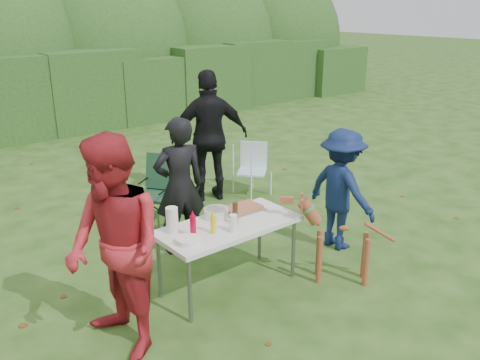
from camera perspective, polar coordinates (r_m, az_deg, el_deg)
ground at (r=5.73m, az=0.81°, el=-10.99°), size 80.00×80.00×0.00m
hedge_row at (r=12.38m, az=-23.89°, el=8.18°), size 22.00×1.40×1.70m
folding_table at (r=5.27m, az=-1.30°, el=-5.45°), size 1.50×0.70×0.74m
person_cook at (r=6.04m, az=-6.81°, el=-0.71°), size 0.69×0.54×1.68m
person_red_jacket at (r=4.35m, az=-13.87°, el=-7.57°), size 0.77×0.97×1.94m
person_black_puffy at (r=7.66m, az=-3.39°, el=4.91°), size 1.26×0.90×1.99m
child at (r=6.27m, az=11.30°, el=-1.06°), size 0.57×0.98×1.50m
dog at (r=5.60m, az=11.52°, el=-6.72°), size 0.98×0.99×0.94m
camping_chair at (r=6.98m, az=-9.30°, el=-1.26°), size 0.82×0.82×0.94m
lawn_chair at (r=7.99m, az=1.37°, el=1.20°), size 0.68×0.68×0.82m
food_tray at (r=5.55m, az=0.24°, el=-3.41°), size 0.45×0.30×0.02m
focaccia_bread at (r=5.54m, az=0.24°, el=-3.15°), size 0.40×0.26×0.04m
mustard_bottle at (r=5.00m, az=-3.01°, el=-4.93°), size 0.06×0.06×0.20m
ketchup_bottle at (r=4.94m, az=-5.30°, el=-5.21°), size 0.06×0.06×0.22m
beer_bottle at (r=5.19m, az=-0.55°, el=-3.73°), size 0.06×0.06×0.24m
paper_towel_roll at (r=5.05m, az=-7.64°, el=-4.47°), size 0.12×0.12×0.26m
cup_stack at (r=5.03m, az=-0.76°, el=-4.89°), size 0.08×0.08×0.18m
pasta_bowl at (r=5.37m, az=-2.69°, el=-3.75°), size 0.26×0.26×0.10m
plate_stack at (r=4.86m, az=-5.82°, el=-6.75°), size 0.24×0.24×0.05m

